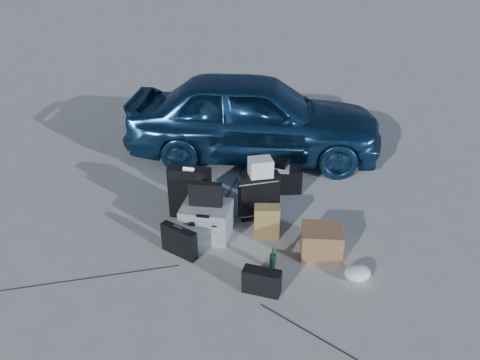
% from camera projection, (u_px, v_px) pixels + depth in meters
% --- Properties ---
extents(ground, '(60.00, 60.00, 0.00)m').
position_uv_depth(ground, '(242.00, 256.00, 5.16)').
color(ground, '#ACACA7').
rests_on(ground, ground).
extents(car, '(3.85, 1.57, 1.31)m').
position_uv_depth(car, '(254.00, 116.00, 7.15)').
color(car, '#215081').
rests_on(car, ground).
extents(pelican_case, '(0.59, 0.51, 0.40)m').
position_uv_depth(pelican_case, '(207.00, 220.00, 5.42)').
color(pelican_case, '#A6A8AB').
rests_on(pelican_case, ground).
extents(laptop_bag, '(0.38, 0.11, 0.28)m').
position_uv_depth(laptop_bag, '(205.00, 194.00, 5.27)').
color(laptop_bag, black).
rests_on(laptop_bag, pelican_case).
extents(briefcase, '(0.43, 0.31, 0.34)m').
position_uv_depth(briefcase, '(179.00, 241.00, 5.10)').
color(briefcase, black).
rests_on(briefcase, ground).
extents(suitcase_left, '(0.53, 0.25, 0.66)m').
position_uv_depth(suitcase_left, '(190.00, 193.00, 5.72)').
color(suitcase_left, black).
rests_on(suitcase_left, ground).
extents(suitcase_right, '(0.52, 0.33, 0.59)m').
position_uv_depth(suitcase_right, '(259.00, 196.00, 5.73)').
color(suitcase_right, black).
rests_on(suitcase_right, ground).
extents(white_carton, '(0.32, 0.28, 0.22)m').
position_uv_depth(white_carton, '(261.00, 167.00, 5.53)').
color(white_carton, silver).
rests_on(white_carton, suitcase_right).
extents(duffel_bag, '(0.70, 0.38, 0.33)m').
position_uv_depth(duffel_bag, '(276.00, 180.00, 6.37)').
color(duffel_bag, black).
rests_on(duffel_bag, ground).
extents(flat_box_white, '(0.39, 0.29, 0.07)m').
position_uv_depth(flat_box_white, '(275.00, 167.00, 6.28)').
color(flat_box_white, silver).
rests_on(flat_box_white, duffel_bag).
extents(flat_box_black, '(0.36, 0.30, 0.07)m').
position_uv_depth(flat_box_black, '(277.00, 162.00, 6.24)').
color(flat_box_black, black).
rests_on(flat_box_black, flat_box_white).
extents(kraft_bag, '(0.30, 0.19, 0.39)m').
position_uv_depth(kraft_bag, '(267.00, 221.00, 5.41)').
color(kraft_bag, olive).
rests_on(kraft_bag, ground).
extents(cardboard_box, '(0.44, 0.38, 0.33)m').
position_uv_depth(cardboard_box, '(321.00, 242.00, 5.11)').
color(cardboard_box, brown).
rests_on(cardboard_box, ground).
extents(plastic_bag, '(0.33, 0.31, 0.15)m').
position_uv_depth(plastic_bag, '(357.00, 273.00, 4.78)').
color(plastic_bag, white).
rests_on(plastic_bag, ground).
extents(messenger_bag, '(0.40, 0.22, 0.26)m').
position_uv_depth(messenger_bag, '(262.00, 281.00, 4.58)').
color(messenger_bag, black).
rests_on(messenger_bag, ground).
extents(green_bottle, '(0.08, 0.08, 0.26)m').
position_uv_depth(green_bottle, '(273.00, 259.00, 4.89)').
color(green_bottle, black).
rests_on(green_bottle, ground).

